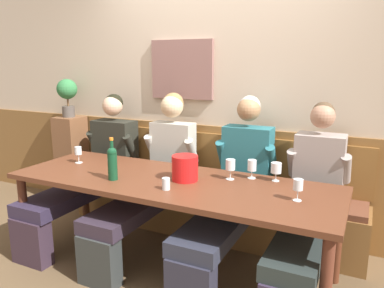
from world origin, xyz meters
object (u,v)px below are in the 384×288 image
at_px(person_right_seat, 311,198).
at_px(ice_bucket, 185,168).
at_px(wall_bench, 207,205).
at_px(potted_plant, 67,93).
at_px(wine_glass_left_end, 252,166).
at_px(person_left_seat, 233,187).
at_px(wine_glass_center_front, 298,185).
at_px(dining_table, 170,188).
at_px(wine_glass_by_bottle, 230,166).
at_px(person_center_right_seat, 153,175).
at_px(wine_glass_center_rear, 78,152).
at_px(wine_bottle_green_tall, 112,162).
at_px(person_center_left_seat, 93,166).
at_px(wine_glass_mid_left, 276,169).
at_px(water_tumbler_right, 166,184).

relative_size(person_right_seat, ice_bucket, 6.66).
height_order(wall_bench, potted_plant, potted_plant).
bearing_deg(wine_glass_left_end, ice_bucket, -148.99).
relative_size(person_left_seat, wine_glass_center_front, 9.20).
distance_m(dining_table, wine_glass_by_bottle, 0.49).
xyz_separation_m(person_center_right_seat, wine_glass_center_front, (1.31, -0.35, 0.20)).
bearing_deg(wine_glass_left_end, wine_glass_center_rear, -171.15).
relative_size(wine_bottle_green_tall, wine_glass_center_rear, 2.23).
relative_size(wine_glass_center_front, wine_glass_center_rear, 0.99).
height_order(person_center_left_seat, person_left_seat, person_left_seat).
height_order(person_right_seat, wine_glass_center_front, person_right_seat).
relative_size(wall_bench, wine_glass_center_front, 19.48).
distance_m(person_center_left_seat, wine_glass_mid_left, 1.80).
distance_m(wall_bench, water_tumbler_right, 1.05).
xyz_separation_m(wine_glass_center_front, wine_glass_mid_left, (-0.22, 0.34, -0.01)).
bearing_deg(wall_bench, wine_glass_mid_left, -28.58).
xyz_separation_m(person_left_seat, person_right_seat, (0.60, 0.02, 0.00)).
distance_m(ice_bucket, wine_glass_center_rear, 1.07).
bearing_deg(person_center_left_seat, wall_bench, 19.31).
height_order(wall_bench, wine_glass_center_rear, wall_bench).
bearing_deg(person_right_seat, wine_glass_by_bottle, -165.66).
height_order(person_left_seat, wine_glass_left_end, person_left_seat).
height_order(wine_bottle_green_tall, potted_plant, potted_plant).
bearing_deg(wine_glass_center_front, ice_bucket, 175.57).
relative_size(wine_glass_left_end, potted_plant, 0.35).
height_order(person_center_right_seat, wine_glass_mid_left, person_center_right_seat).
height_order(person_left_seat, person_right_seat, person_left_seat).
xyz_separation_m(wall_bench, person_left_seat, (0.39, -0.38, 0.35)).
relative_size(wine_glass_left_end, wine_glass_center_rear, 1.00).
bearing_deg(wine_glass_by_bottle, wine_glass_left_end, 35.29).
height_order(person_center_left_seat, water_tumbler_right, person_center_left_seat).
xyz_separation_m(person_center_left_seat, potted_plant, (-0.66, 0.40, 0.66)).
distance_m(person_center_left_seat, person_right_seat, 2.04).
distance_m(dining_table, water_tumbler_right, 0.25).
xyz_separation_m(wall_bench, wine_glass_center_front, (0.95, -0.74, 0.56)).
xyz_separation_m(wall_bench, potted_plant, (-1.71, 0.03, 1.00)).
relative_size(wall_bench, person_right_seat, 2.13).
bearing_deg(wine_glass_mid_left, wall_bench, 151.42).
xyz_separation_m(person_center_left_seat, wine_bottle_green_tall, (0.66, -0.53, 0.25)).
distance_m(person_center_right_seat, wine_glass_center_rear, 0.69).
height_order(wine_glass_center_rear, potted_plant, potted_plant).
bearing_deg(ice_bucket, wine_glass_left_end, 31.01).
bearing_deg(person_left_seat, wine_glass_center_front, -32.55).
relative_size(person_left_seat, wine_glass_by_bottle, 8.49).
bearing_deg(person_left_seat, person_right_seat, 1.78).
height_order(wine_glass_center_front, water_tumbler_right, wine_glass_center_front).
bearing_deg(person_left_seat, wall_bench, 135.44).
xyz_separation_m(wine_glass_by_bottle, wine_glass_mid_left, (0.32, 0.11, -0.01)).
bearing_deg(wine_glass_left_end, person_right_seat, 6.47).
height_order(person_center_right_seat, wine_bottle_green_tall, person_center_right_seat).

